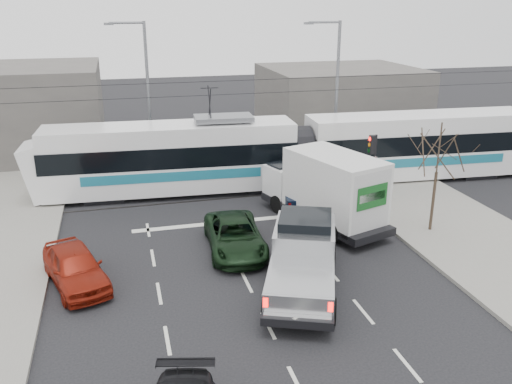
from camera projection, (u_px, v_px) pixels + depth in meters
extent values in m
plane|color=black|center=(289.00, 277.00, 20.95)|extent=(120.00, 120.00, 0.00)
cube|color=gray|center=(491.00, 250.00, 23.05)|extent=(6.00, 60.00, 0.15)
cube|color=#33302D|center=(234.00, 193.00, 30.08)|extent=(60.00, 1.60, 0.03)
cube|color=#615C58|center=(339.00, 98.00, 44.86)|extent=(12.00, 10.00, 5.00)
cylinder|color=#47382B|center=(433.00, 201.00, 24.52)|extent=(0.14, 0.14, 2.75)
cylinder|color=#47382B|center=(439.00, 148.00, 23.69)|extent=(0.07, 0.07, 2.25)
cylinder|color=black|center=(374.00, 169.00, 27.79)|extent=(0.12, 0.12, 3.60)
cube|color=black|center=(372.00, 145.00, 27.31)|extent=(0.28, 0.28, 0.95)
cylinder|color=#FF0C07|center=(370.00, 139.00, 27.18)|extent=(0.06, 0.20, 0.20)
cylinder|color=orange|center=(369.00, 145.00, 27.28)|extent=(0.06, 0.20, 0.20)
cylinder|color=#05330C|center=(369.00, 151.00, 27.38)|extent=(0.06, 0.20, 0.20)
cube|color=white|center=(376.00, 160.00, 27.49)|extent=(0.02, 0.30, 0.40)
cylinder|color=slate|center=(336.00, 95.00, 34.01)|extent=(0.20, 0.20, 9.00)
cylinder|color=slate|center=(325.00, 22.00, 32.31)|extent=(2.00, 0.14, 0.14)
cube|color=slate|center=(309.00, 23.00, 32.09)|extent=(0.55, 0.25, 0.14)
cylinder|color=slate|center=(149.00, 98.00, 33.12)|extent=(0.20, 0.20, 9.00)
cylinder|color=slate|center=(126.00, 23.00, 31.42)|extent=(2.00, 0.14, 0.14)
cube|color=slate|center=(109.00, 24.00, 31.21)|extent=(0.55, 0.25, 0.14)
cylinder|color=black|center=(233.00, 94.00, 28.25)|extent=(60.00, 0.03, 0.03)
cylinder|color=black|center=(233.00, 81.00, 28.02)|extent=(60.00, 0.03, 0.03)
cube|color=white|center=(172.00, 174.00, 29.84)|extent=(13.59, 3.59, 1.63)
cube|color=black|center=(171.00, 152.00, 29.42)|extent=(13.66, 3.62, 1.11)
cube|color=white|center=(170.00, 134.00, 29.09)|extent=(13.58, 3.48, 1.04)
cube|color=#1A6C85|center=(173.00, 177.00, 28.43)|extent=(9.40, 0.57, 0.52)
cube|color=white|center=(417.00, 160.00, 32.51)|extent=(13.59, 3.59, 1.63)
cube|color=black|center=(419.00, 140.00, 32.09)|extent=(13.66, 3.62, 1.11)
cube|color=white|center=(421.00, 123.00, 31.75)|extent=(13.58, 3.48, 1.04)
cube|color=#1A6C85|center=(429.00, 162.00, 31.09)|extent=(9.40, 0.57, 0.52)
cylinder|color=black|center=(300.00, 149.00, 30.83)|extent=(1.20, 2.76, 2.71)
cube|color=slate|center=(224.00, 118.00, 29.37)|extent=(3.22, 1.87, 0.26)
cube|color=black|center=(105.00, 194.00, 29.47)|extent=(2.22, 2.51, 0.38)
cube|color=black|center=(263.00, 184.00, 31.07)|extent=(2.22, 2.51, 0.38)
cube|color=black|center=(335.00, 179.00, 31.87)|extent=(2.22, 2.51, 0.38)
cube|color=black|center=(471.00, 171.00, 33.47)|extent=(2.22, 2.51, 0.38)
cube|color=black|center=(302.00, 274.00, 19.83)|extent=(4.62, 7.02, 0.29)
cube|color=#AEB0B3|center=(305.00, 241.00, 20.68)|extent=(3.13, 3.43, 1.32)
cube|color=black|center=(305.00, 223.00, 20.56)|extent=(2.55, 2.58, 0.63)
cube|color=#AEB0B3|center=(306.00, 231.00, 22.26)|extent=(2.47, 1.92, 0.63)
cube|color=#AEB0B3|center=(301.00, 283.00, 18.31)|extent=(3.20, 3.61, 0.74)
cube|color=silver|center=(297.00, 319.00, 16.80)|extent=(2.03, 0.98, 0.21)
cube|color=#FF0C07|center=(266.00, 302.00, 16.91)|extent=(0.18, 0.15, 0.32)
cube|color=#FF0C07|center=(331.00, 307.00, 16.66)|extent=(0.18, 0.15, 0.32)
cylinder|color=black|center=(279.00, 252.00, 22.00)|extent=(0.64, 0.97, 0.92)
cylinder|color=black|center=(331.00, 255.00, 21.74)|extent=(0.64, 0.97, 0.92)
cylinder|color=black|center=(267.00, 307.00, 18.03)|extent=(0.64, 0.97, 0.92)
cylinder|color=black|center=(331.00, 312.00, 17.77)|extent=(0.64, 0.97, 0.92)
cube|color=black|center=(323.00, 212.00, 25.90)|extent=(4.53, 7.49, 0.35)
cube|color=white|center=(290.00, 180.00, 27.75)|extent=(2.72, 2.34, 1.62)
cube|color=black|center=(289.00, 168.00, 27.66)|extent=(2.25, 1.70, 0.61)
cube|color=silver|center=(334.00, 187.00, 24.84)|extent=(3.82, 5.34, 2.99)
cube|color=silver|center=(371.00, 202.00, 22.95)|extent=(2.04, 0.72, 2.63)
cube|color=#124F1A|center=(372.00, 197.00, 22.83)|extent=(1.62, 0.55, 1.01)
cube|color=black|center=(372.00, 238.00, 23.29)|extent=(2.15, 0.93, 0.18)
cylinder|color=black|center=(278.00, 204.00, 27.19)|extent=(0.57, 0.96, 0.91)
cylinder|color=black|center=(311.00, 196.00, 28.28)|extent=(0.57, 0.96, 0.91)
cylinder|color=black|center=(333.00, 232.00, 23.80)|extent=(0.61, 1.06, 1.01)
cylinder|color=black|center=(369.00, 222.00, 24.89)|extent=(0.61, 1.06, 1.01)
cube|color=black|center=(297.00, 199.00, 27.80)|extent=(2.36, 4.85, 0.23)
cube|color=black|center=(294.00, 181.00, 28.36)|extent=(1.95, 2.17, 1.07)
cube|color=black|center=(294.00, 171.00, 28.27)|extent=(1.64, 1.59, 0.51)
cube|color=black|center=(291.00, 179.00, 29.48)|extent=(1.74, 1.06, 0.51)
cube|color=black|center=(301.00, 199.00, 26.71)|extent=(1.97, 2.31, 0.60)
cube|color=silver|center=(306.00, 212.00, 25.66)|extent=(1.59, 0.39, 0.17)
cube|color=#590505|center=(290.00, 205.00, 25.56)|extent=(0.14, 0.09, 0.26)
cube|color=#590505|center=(321.00, 204.00, 25.72)|extent=(0.14, 0.09, 0.26)
cylinder|color=black|center=(277.00, 192.00, 29.16)|extent=(0.36, 0.77, 0.74)
cylinder|color=black|center=(306.00, 191.00, 29.32)|extent=(0.36, 0.77, 0.74)
cylinder|color=black|center=(286.00, 212.00, 26.37)|extent=(0.36, 0.77, 0.74)
cylinder|color=black|center=(318.00, 211.00, 26.53)|extent=(0.36, 0.77, 0.74)
imported|color=black|center=(235.00, 236.00, 22.97)|extent=(2.56, 5.03, 1.36)
imported|color=maroon|center=(75.00, 267.00, 20.16)|extent=(2.99, 4.68, 1.48)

